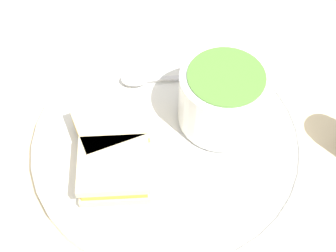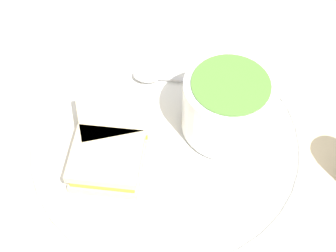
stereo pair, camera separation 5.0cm
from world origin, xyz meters
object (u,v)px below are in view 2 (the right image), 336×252
object	(u,v)px
soup_bowl	(227,105)
sandwich_half_far	(107,161)
spoon	(155,76)
sandwich_half_near	(113,120)

from	to	relation	value
soup_bowl	sandwich_half_far	size ratio (longest dim) A/B	1.07
soup_bowl	spoon	xyz separation A→B (m)	(0.10, -0.02, -0.03)
soup_bowl	sandwich_half_far	distance (m)	0.14
sandwich_half_near	sandwich_half_far	world-z (taller)	same
sandwich_half_near	sandwich_half_far	size ratio (longest dim) A/B	1.07
soup_bowl	spoon	bearing A→B (deg)	-12.42
soup_bowl	sandwich_half_near	bearing A→B (deg)	31.11
spoon	sandwich_half_far	bearing A→B (deg)	76.10
spoon	sandwich_half_far	distance (m)	0.14
soup_bowl	spoon	world-z (taller)	soup_bowl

